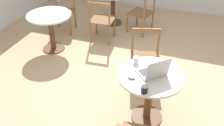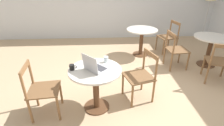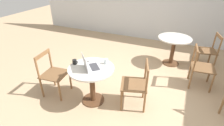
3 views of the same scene
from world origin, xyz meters
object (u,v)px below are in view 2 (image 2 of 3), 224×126
Objects in this scene: chair_near_left at (41,90)px; laptop at (95,67)px; mouse at (86,63)px; cafe_table_near at (95,79)px; mug at (72,67)px; cafe_table_far at (142,36)px; chair_mid_front at (219,62)px; cafe_table_mid at (211,44)px; chair_near_right at (141,76)px; floor_lamp at (210,1)px; chair_far_right at (169,37)px; chair_mid_left at (175,50)px; drinking_glass at (106,59)px.

chair_near_left is 2.05× the size of laptop.
mouse is at bearing 23.35° from chair_near_left.
cafe_table_near is 7.17× the size of mug.
cafe_table_far is (1.16, 2.10, 0.00)m from cafe_table_near.
chair_near_left is 1.00× the size of chair_mid_front.
chair_near_right is at bearing -148.21° from cafe_table_mid.
floor_lamp is 4.88m from laptop.
chair_far_right is (-0.68, 0.88, -0.10)m from cafe_table_mid.
cafe_table_far is at bearing 129.20° from chair_mid_left.
chair_mid_left is 0.57× the size of floor_lamp.
chair_mid_left reaches higher than mug.
chair_near_right is at bearing -120.51° from chair_far_right.
cafe_table_far is at bearing -168.16° from chair_far_right.
chair_near_right is 1.00× the size of chair_near_left.
floor_lamp reaches higher than chair_mid_left.
drinking_glass is at bearing 178.95° from chair_near_right.
cafe_table_mid is at bearing -25.59° from cafe_table_far.
chair_near_left is at bearing -139.74° from chair_far_right.
mouse is 0.27m from mug.
laptop is (-3.55, -3.32, -0.48)m from floor_lamp.
cafe_table_mid is at bearing 27.77° from cafe_table_near.
laptop is (-2.64, -1.41, 0.23)m from cafe_table_mid.
drinking_glass is (-2.24, -0.43, 0.33)m from chair_mid_front.
cafe_table_near is 0.83m from chair_near_left.
chair_mid_left is 0.95m from chair_far_right.
chair_mid_left and chair_far_right have the same top height.
chair_mid_left reaches higher than cafe_table_near.
cafe_table_mid and cafe_table_far have the same top height.
chair_near_right is 0.95m from mouse.
chair_mid_left is at bearing 132.63° from chair_mid_front.
chair_far_right is at bearing 49.12° from cafe_table_near.
chair_near_right is (-0.41, -1.88, -0.10)m from cafe_table_far.
chair_far_right is 8.92× the size of drinking_glass.
laptop reaches higher than cafe_table_far.
floor_lamp is 4.59m from drinking_glass.
cafe_table_far is 0.93× the size of chair_far_right.
chair_mid_front is 1.67m from chair_far_right.
chair_near_left is 0.58m from mug.
chair_mid_front is 8.92× the size of drinking_glass.
chair_far_right is at bearing 48.65° from drinking_glass.
chair_mid_left is 2.05× the size of laptop.
chair_near_right is (0.76, 0.22, -0.10)m from cafe_table_near.
chair_mid_front reaches higher than mouse.
chair_near_right is 8.92× the size of drinking_glass.
cafe_table_mid is 0.93× the size of chair_mid_left.
drinking_glass is (0.17, 0.23, 0.22)m from cafe_table_near.
cafe_table_near is 1.91× the size of laptop.
cafe_table_mid is at bearing 31.79° from chair_near_right.
chair_mid_left is 1.00× the size of chair_far_right.
chair_near_right reaches higher than cafe_table_mid.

